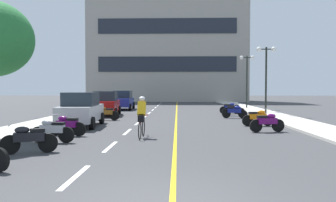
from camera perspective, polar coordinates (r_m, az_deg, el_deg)
name	(u,v)px	position (r m, az deg, el deg)	size (l,w,h in m)	color
ground_plane	(173,114)	(26.68, 0.91, -2.22)	(140.00, 140.00, 0.00)	#38383A
curb_left	(93,111)	(30.61, -12.63, -1.60)	(2.40, 72.00, 0.12)	#B7B2A8
curb_right	(256,111)	(30.44, 14.66, -1.64)	(2.40, 72.00, 0.12)	#B7B2A8
lane_dash_0	(76,177)	(8.20, -15.35, -12.20)	(0.14, 2.20, 0.01)	silver
lane_dash_1	(110,147)	(12.00, -9.72, -7.59)	(0.14, 2.20, 0.01)	silver
lane_dash_2	(127,132)	(15.90, -6.87, -5.18)	(0.14, 2.20, 0.01)	silver
lane_dash_3	(138,123)	(19.84, -5.15, -3.72)	(0.14, 2.20, 0.01)	silver
lane_dash_4	(144,117)	(23.80, -4.01, -2.74)	(0.14, 2.20, 0.01)	silver
lane_dash_5	(149,113)	(27.77, -3.20, -2.04)	(0.14, 2.20, 0.01)	silver
lane_dash_6	(153,110)	(31.75, -2.59, -1.52)	(0.14, 2.20, 0.01)	silver
lane_dash_7	(156,108)	(35.73, -2.12, -1.11)	(0.14, 2.20, 0.01)	silver
lane_dash_8	(158,106)	(39.72, -1.74, -0.79)	(0.14, 2.20, 0.01)	silver
lane_dash_9	(160,104)	(43.71, -1.43, -0.52)	(0.14, 2.20, 0.01)	silver
lane_dash_10	(161,103)	(47.70, -1.17, -0.30)	(0.14, 2.20, 0.01)	silver
lane_dash_11	(162,102)	(51.69, -0.95, -0.11)	(0.14, 2.20, 0.01)	silver
centre_line_yellow	(177,111)	(29.67, 1.46, -1.77)	(0.12, 66.00, 0.01)	gold
office_building	(168,42)	(54.73, -0.04, 9.93)	(24.62, 7.32, 18.91)	#9E998E
street_lamp_mid	(266,65)	(26.67, 16.25, 5.91)	(1.46, 0.36, 5.05)	black
street_lamp_far	(247,70)	(34.48, 13.19, 5.18)	(1.46, 0.36, 5.16)	black
parked_car_near	(81,109)	(18.48, -14.47, -1.37)	(2.11, 4.29, 1.82)	black
parked_car_mid	(106,103)	(25.52, -10.44, -0.39)	(2.18, 4.32, 1.82)	black
parked_car_far	(123,100)	(32.45, -7.62, 0.16)	(1.98, 4.23, 1.82)	black
motorcycle_1	(29,138)	(11.39, -22.46, -5.85)	(1.64, 0.80, 0.92)	black
motorcycle_2	(52,130)	(13.35, -19.01, -4.66)	(1.70, 0.60, 0.92)	black
motorcycle_3	(67,125)	(15.03, -16.70, -3.88)	(1.69, 0.63, 0.92)	black
motorcycle_4	(267,122)	(16.30, 16.43, -3.42)	(1.68, 0.64, 0.92)	black
motorcycle_5	(258,117)	(18.77, 14.94, -2.68)	(1.70, 0.60, 0.92)	black
motorcycle_6	(106,113)	(21.75, -10.47, -1.99)	(1.70, 0.60, 0.92)	black
motorcycle_7	(235,111)	(23.31, 11.20, -1.72)	(1.68, 0.67, 0.92)	black
motorcycle_8	(234,109)	(25.40, 11.05, -1.41)	(1.70, 0.60, 0.92)	black
motorcycle_9	(230,108)	(27.47, 10.42, -1.14)	(1.68, 0.67, 0.92)	black
cyclist_rider	(142,116)	(13.99, -4.48, -2.53)	(0.42, 1.77, 1.71)	black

